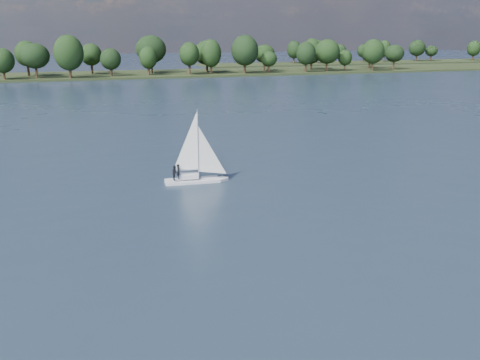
# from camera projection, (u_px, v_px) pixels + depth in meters

# --- Properties ---
(ground) EXTENTS (700.00, 700.00, 0.00)m
(ground) POSITION_uv_depth(u_px,v_px,m) (156.00, 116.00, 109.37)
(ground) COLOR #233342
(ground) RESTS_ON ground
(far_shore) EXTENTS (660.00, 40.00, 1.50)m
(far_shore) POSITION_uv_depth(u_px,v_px,m) (109.00, 76.00, 212.01)
(far_shore) COLOR black
(far_shore) RESTS_ON ground
(far_shore_back) EXTENTS (220.00, 30.00, 1.40)m
(far_shore_back) POSITION_uv_depth(u_px,v_px,m) (390.00, 63.00, 303.80)
(far_shore_back) COLOR black
(far_shore_back) RESTS_ON ground
(sailboat) EXTENTS (6.76, 2.28, 8.75)m
(sailboat) POSITION_uv_depth(u_px,v_px,m) (192.00, 162.00, 60.36)
(sailboat) COLOR silver
(sailboat) RESTS_ON ground
(treeline) EXTENTS (563.29, 74.35, 17.92)m
(treeline) POSITION_uv_depth(u_px,v_px,m) (65.00, 56.00, 201.28)
(treeline) COLOR black
(treeline) RESTS_ON ground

